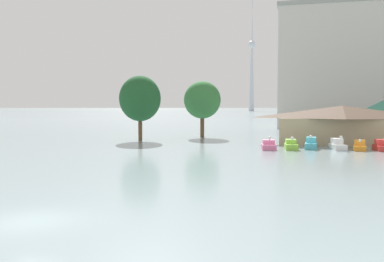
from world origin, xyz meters
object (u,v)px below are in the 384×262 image
Objects in this scene: shoreline_tree_mid at (202,100)px; background_building_block at (358,67)px; pedal_boat_lime at (291,145)px; shoreline_tree_tall_left at (140,99)px; pedal_boat_white at (338,145)px; distant_broadcast_tower at (252,58)px; pedal_boat_pink at (269,146)px; pedal_boat_orange at (360,146)px; boathouse at (342,124)px; pedal_boat_cyan at (311,144)px; pedal_boat_red at (382,146)px.

shoreline_tree_mid is 0.26× the size of background_building_block.
shoreline_tree_tall_left is (-22.50, 7.15, 5.88)m from pedal_boat_lime.
shoreline_tree_tall_left reaches higher than pedal_boat_white.
distant_broadcast_tower is at bearing 173.32° from pedal_boat_white.
pedal_boat_pink is 22.24m from shoreline_tree_tall_left.
distant_broadcast_tower reaches higher than background_building_block.
pedal_boat_orange is at bearing 74.04° from pedal_boat_white.
pedal_boat_orange is 7.58m from boathouse.
pedal_boat_cyan is at bearing 115.34° from pedal_boat_lime.
pedal_boat_pink reaches higher than pedal_boat_orange.
boathouse is at bearing 155.90° from pedal_boat_white.
pedal_boat_red is (10.40, 1.40, 0.02)m from pedal_boat_lime.
pedal_boat_cyan is 26.15m from shoreline_tree_tall_left.
pedal_boat_orange is at bearing 90.28° from pedal_boat_lime.
pedal_boat_orange is 2.51m from pedal_boat_red.
shoreline_tree_mid reaches higher than pedal_boat_pink.
background_building_block reaches higher than pedal_boat_lime.
pedal_boat_pink is at bearing -73.97° from pedal_boat_orange.
pedal_boat_white is 52.44m from background_building_block.
pedal_boat_pink is at bearing -135.70° from boathouse.
background_building_block is (28.77, 34.86, 8.07)m from shoreline_tree_mid.
pedal_boat_lime is 10.49m from pedal_boat_red.
pedal_boat_lime is (2.61, 0.84, 0.02)m from pedal_boat_pink.
pedal_boat_red is at bearing 90.93° from pedal_boat_pink.
shoreline_tree_mid is at bearing -152.81° from pedal_boat_pink.
shoreline_tree_tall_left reaches higher than boathouse.
pedal_boat_red is at bearing -60.37° from boathouse.
background_building_block is (3.44, 49.56, 13.80)m from pedal_boat_red.
distant_broadcast_tower is (-53.11, 349.31, 51.05)m from pedal_boat_orange.
background_building_block is 0.28× the size of distant_broadcast_tower.
shoreline_tree_tall_left is at bearing -120.73° from pedal_boat_pink.
pedal_boat_red is (8.04, -0.10, -0.05)m from pedal_boat_cyan.
shoreline_tree_tall_left is at bearing -178.08° from boathouse.
pedal_boat_orange is 0.02× the size of distant_broadcast_tower.
pedal_boat_white reaches higher than pedal_boat_lime.
distant_broadcast_tower is (-45.20, 350.34, 51.04)m from pedal_boat_lime.
pedal_boat_lime is 54.59m from background_building_block.
pedal_boat_red is at bearing 104.63° from pedal_boat_orange.
pedal_boat_white is at bearing 94.04° from pedal_boat_lime.
pedal_boat_orange is 0.14× the size of boathouse.
background_building_block reaches higher than pedal_boat_orange.
distant_broadcast_tower is at bearing -178.18° from pedal_boat_red.
shoreline_tree_mid reaches higher than pedal_boat_lime.
boathouse is (-1.34, 7.10, 2.30)m from pedal_boat_orange.
pedal_boat_pink reaches higher than pedal_boat_red.
pedal_boat_red is 0.28× the size of shoreline_tree_tall_left.
shoreline_tree_tall_left is at bearing -129.67° from background_building_block.
pedal_boat_white is 0.16× the size of boathouse.
pedal_boat_lime is at bearing -47.16° from shoreline_tree_mid.
pedal_boat_lime is at bearing -54.17° from pedal_boat_cyan.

